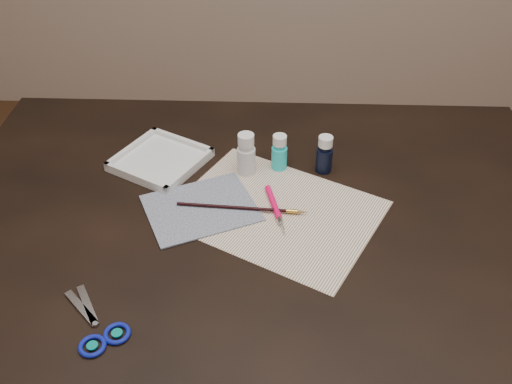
{
  "coord_description": "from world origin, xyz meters",
  "views": [
    {
      "loc": [
        0.03,
        -0.89,
        1.5
      ],
      "look_at": [
        0.0,
        0.0,
        0.8
      ],
      "focal_mm": 40.0,
      "sensor_mm": 36.0,
      "label": 1
    }
  ],
  "objects_px": {
    "paint_bottle_cyan": "(279,152)",
    "scissors": "(88,320)",
    "paint_bottle_white": "(246,154)",
    "canvas": "(201,208)",
    "paper": "(276,211)",
    "palette_tray": "(160,159)",
    "paint_bottle_navy": "(325,154)"
  },
  "relations": [
    {
      "from": "paint_bottle_white",
      "to": "paint_bottle_cyan",
      "type": "bearing_deg",
      "value": 15.05
    },
    {
      "from": "paint_bottle_white",
      "to": "scissors",
      "type": "height_order",
      "value": "paint_bottle_white"
    },
    {
      "from": "paper",
      "to": "canvas",
      "type": "height_order",
      "value": "canvas"
    },
    {
      "from": "paint_bottle_white",
      "to": "paint_bottle_cyan",
      "type": "xyz_separation_m",
      "value": [
        0.07,
        0.02,
        -0.01
      ]
    },
    {
      "from": "paint_bottle_navy",
      "to": "scissors",
      "type": "relative_size",
      "value": 0.51
    },
    {
      "from": "canvas",
      "to": "palette_tray",
      "type": "height_order",
      "value": "palette_tray"
    },
    {
      "from": "canvas",
      "to": "scissors",
      "type": "relative_size",
      "value": 1.25
    },
    {
      "from": "canvas",
      "to": "paint_bottle_cyan",
      "type": "distance_m",
      "value": 0.22
    },
    {
      "from": "paint_bottle_cyan",
      "to": "palette_tray",
      "type": "relative_size",
      "value": 0.48
    },
    {
      "from": "paint_bottle_cyan",
      "to": "paint_bottle_navy",
      "type": "height_order",
      "value": "paint_bottle_navy"
    },
    {
      "from": "paint_bottle_navy",
      "to": "scissors",
      "type": "height_order",
      "value": "paint_bottle_navy"
    },
    {
      "from": "paint_bottle_white",
      "to": "palette_tray",
      "type": "height_order",
      "value": "paint_bottle_white"
    },
    {
      "from": "paper",
      "to": "paint_bottle_navy",
      "type": "distance_m",
      "value": 0.19
    },
    {
      "from": "paper",
      "to": "scissors",
      "type": "height_order",
      "value": "scissors"
    },
    {
      "from": "paint_bottle_white",
      "to": "scissors",
      "type": "xyz_separation_m",
      "value": [
        -0.24,
        -0.43,
        -0.04
      ]
    },
    {
      "from": "canvas",
      "to": "palette_tray",
      "type": "distance_m",
      "value": 0.19
    },
    {
      "from": "paint_bottle_navy",
      "to": "palette_tray",
      "type": "bearing_deg",
      "value": 177.92
    },
    {
      "from": "paint_bottle_white",
      "to": "palette_tray",
      "type": "bearing_deg",
      "value": 172.12
    },
    {
      "from": "paper",
      "to": "canvas",
      "type": "xyz_separation_m",
      "value": [
        -0.15,
        0.0,
        0.0
      ]
    },
    {
      "from": "paint_bottle_cyan",
      "to": "paint_bottle_white",
      "type": "bearing_deg",
      "value": -164.95
    },
    {
      "from": "paint_bottle_navy",
      "to": "canvas",
      "type": "bearing_deg",
      "value": -150.63
    },
    {
      "from": "canvas",
      "to": "paint_bottle_navy",
      "type": "height_order",
      "value": "paint_bottle_navy"
    },
    {
      "from": "canvas",
      "to": "paint_bottle_navy",
      "type": "bearing_deg",
      "value": 29.37
    },
    {
      "from": "canvas",
      "to": "paper",
      "type": "bearing_deg",
      "value": -0.84
    },
    {
      "from": "paint_bottle_white",
      "to": "paint_bottle_navy",
      "type": "bearing_deg",
      "value": 4.62
    },
    {
      "from": "scissors",
      "to": "paper",
      "type": "bearing_deg",
      "value": -90.91
    },
    {
      "from": "paint_bottle_white",
      "to": "paper",
      "type": "bearing_deg",
      "value": -63.59
    },
    {
      "from": "paper",
      "to": "paint_bottle_cyan",
      "type": "distance_m",
      "value": 0.16
    },
    {
      "from": "paint_bottle_cyan",
      "to": "scissors",
      "type": "height_order",
      "value": "paint_bottle_cyan"
    },
    {
      "from": "scissors",
      "to": "palette_tray",
      "type": "height_order",
      "value": "palette_tray"
    },
    {
      "from": "paper",
      "to": "palette_tray",
      "type": "xyz_separation_m",
      "value": [
        -0.26,
        0.16,
        0.01
      ]
    },
    {
      "from": "paint_bottle_navy",
      "to": "paper",
      "type": "bearing_deg",
      "value": -125.41
    }
  ]
}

